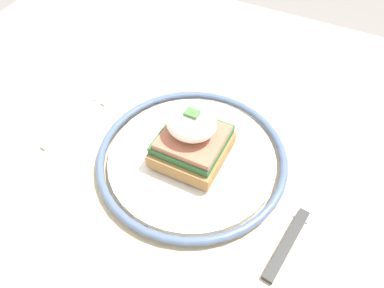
{
  "coord_description": "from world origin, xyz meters",
  "views": [
    {
      "loc": [
        0.12,
        -0.28,
        1.13
      ],
      "look_at": [
        -0.01,
        -0.01,
        0.79
      ],
      "focal_mm": 35.0,
      "sensor_mm": 36.0,
      "label": 1
    }
  ],
  "objects_px": {
    "plate": "(192,158)",
    "sandwich": "(192,138)",
    "fork": "(86,113)",
    "knife": "(302,217)"
  },
  "relations": [
    {
      "from": "knife",
      "to": "fork",
      "type": "bearing_deg",
      "value": 175.58
    },
    {
      "from": "plate",
      "to": "sandwich",
      "type": "distance_m",
      "value": 0.04
    },
    {
      "from": "plate",
      "to": "knife",
      "type": "xyz_separation_m",
      "value": [
        0.15,
        -0.02,
        -0.01
      ]
    },
    {
      "from": "plate",
      "to": "sandwich",
      "type": "xyz_separation_m",
      "value": [
        -0.0,
        0.0,
        0.04
      ]
    },
    {
      "from": "sandwich",
      "to": "plate",
      "type": "bearing_deg",
      "value": -62.95
    },
    {
      "from": "fork",
      "to": "knife",
      "type": "distance_m",
      "value": 0.32
    },
    {
      "from": "plate",
      "to": "fork",
      "type": "xyz_separation_m",
      "value": [
        -0.17,
        0.01,
        -0.01
      ]
    },
    {
      "from": "fork",
      "to": "knife",
      "type": "height_order",
      "value": "knife"
    },
    {
      "from": "plate",
      "to": "knife",
      "type": "distance_m",
      "value": 0.15
    },
    {
      "from": "plate",
      "to": "knife",
      "type": "height_order",
      "value": "plate"
    }
  ]
}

